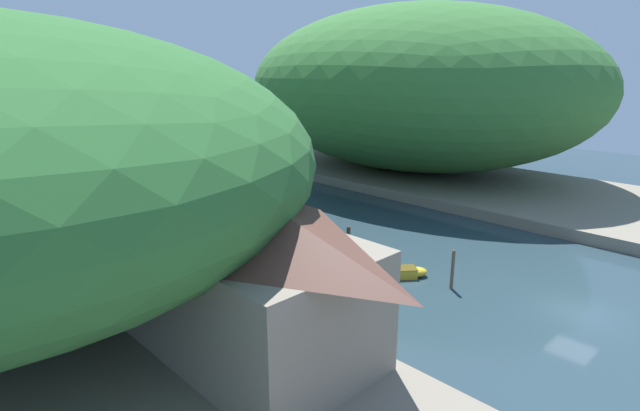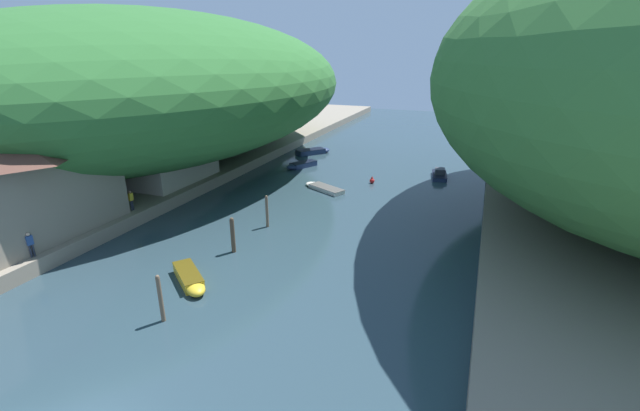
# 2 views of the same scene
# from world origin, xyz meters

# --- Properties ---
(water_surface) EXTENTS (130.00, 130.00, 0.00)m
(water_surface) POSITION_xyz_m (0.00, 30.00, 0.00)
(water_surface) COLOR #283D47
(water_surface) RESTS_ON ground
(left_bank) EXTENTS (22.00, 120.00, 1.08)m
(left_bank) POSITION_xyz_m (-24.11, 30.00, 0.54)
(left_bank) COLOR gray
(left_bank) RESTS_ON ground
(right_bank) EXTENTS (22.00, 120.00, 1.08)m
(right_bank) POSITION_xyz_m (24.11, 30.00, 0.54)
(right_bank) COLOR gray
(right_bank) RESTS_ON ground
(hillside_left) EXTENTS (42.06, 58.89, 16.87)m
(hillside_left) POSITION_xyz_m (-25.21, 33.18, 9.52)
(hillside_left) COLOR #2D662D
(hillside_left) RESTS_ON left_bank
(waterfront_building) EXTENTS (7.89, 14.81, 8.30)m
(waterfront_building) POSITION_xyz_m (-17.46, 10.04, 5.37)
(waterfront_building) COLOR gray
(waterfront_building) RESTS_ON left_bank
(boathouse_shed) EXTENTS (6.57, 9.65, 4.90)m
(boathouse_shed) POSITION_xyz_m (-17.08, 25.57, 3.61)
(boathouse_shed) COLOR #B2A899
(boathouse_shed) RESTS_ON left_bank
(boat_small_dinghy) EXTENTS (4.40, 4.84, 0.67)m
(boat_small_dinghy) POSITION_xyz_m (-9.35, 45.97, 0.33)
(boat_small_dinghy) COLOR navy
(boat_small_dinghy) RESTS_ON water_surface
(boat_cabin_cruiser) EXTENTS (4.03, 3.55, 0.70)m
(boat_cabin_cruiser) POSITION_xyz_m (-3.32, 10.76, 0.35)
(boat_cabin_cruiser) COLOR gold
(boat_cabin_cruiser) RESTS_ON water_surface
(boat_far_right_bank) EXTENTS (5.11, 3.52, 0.42)m
(boat_far_right_bank) POSITION_xyz_m (-2.57, 31.42, 0.20)
(boat_far_right_bank) COLOR silver
(boat_far_right_bank) RESTS_ON water_surface
(boat_navy_launch) EXTENTS (2.15, 4.84, 1.08)m
(boat_navy_launch) POSITION_xyz_m (8.10, 40.64, 0.33)
(boat_navy_launch) COLOR navy
(boat_navy_launch) RESTS_ON water_surface
(boat_near_quay) EXTENTS (3.07, 4.39, 0.62)m
(boat_near_quay) POSITION_xyz_m (-8.20, 38.48, 0.31)
(boat_near_quay) COLOR navy
(boat_near_quay) RESTS_ON water_surface
(mooring_post_nearest) EXTENTS (0.23, 0.23, 2.77)m
(mooring_post_nearest) POSITION_xyz_m (-2.36, 7.17, 1.39)
(mooring_post_nearest) COLOR brown
(mooring_post_nearest) RESTS_ON water_surface
(mooring_post_middle) EXTENTS (0.31, 0.31, 2.64)m
(mooring_post_middle) POSITION_xyz_m (-3.31, 15.66, 1.33)
(mooring_post_middle) COLOR #4C3D2D
(mooring_post_middle) RESTS_ON water_surface
(mooring_post_fourth) EXTENTS (0.23, 0.23, 2.71)m
(mooring_post_fourth) POSITION_xyz_m (-3.23, 20.62, 1.36)
(mooring_post_fourth) COLOR brown
(mooring_post_fourth) RESTS_ON water_surface
(channel_buoy_near) EXTENTS (0.54, 0.54, 0.81)m
(channel_buoy_near) POSITION_xyz_m (1.64, 35.39, 0.31)
(channel_buoy_near) COLOR red
(channel_buoy_near) RESTS_ON water_surface
(person_on_quay) EXTENTS (0.23, 0.39, 1.69)m
(person_on_quay) POSITION_xyz_m (-14.08, 17.42, 2.06)
(person_on_quay) COLOR #282D3D
(person_on_quay) RESTS_ON left_bank
(person_by_boathouse) EXTENTS (0.29, 0.42, 1.69)m
(person_by_boathouse) POSITION_xyz_m (-13.73, 8.49, 2.06)
(person_by_boathouse) COLOR #282D3D
(person_by_boathouse) RESTS_ON left_bank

